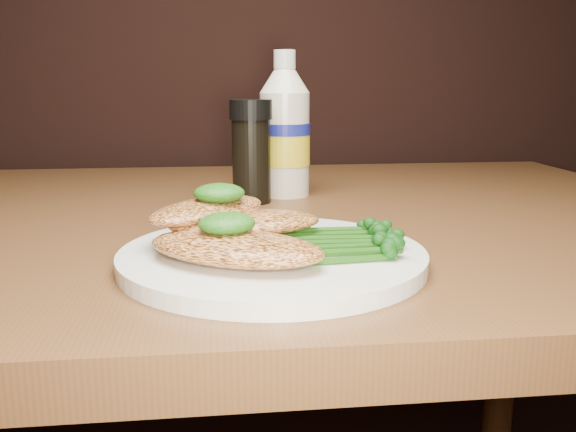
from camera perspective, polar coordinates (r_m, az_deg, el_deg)
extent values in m
cylinder|color=white|center=(0.53, -1.43, -3.80)|extent=(0.26, 0.26, 0.01)
ellipsoid|color=#EF914C|center=(0.49, -4.84, -2.92)|extent=(0.17, 0.14, 0.02)
ellipsoid|color=#EF914C|center=(0.54, -3.99, -0.63)|extent=(0.14, 0.08, 0.02)
ellipsoid|color=#EF914C|center=(0.56, -7.35, 0.53)|extent=(0.13, 0.14, 0.02)
ellipsoid|color=#083809|center=(0.49, -5.65, -0.70)|extent=(0.06, 0.05, 0.02)
ellipsoid|color=#083809|center=(0.55, -6.35, 2.10)|extent=(0.05, 0.04, 0.02)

